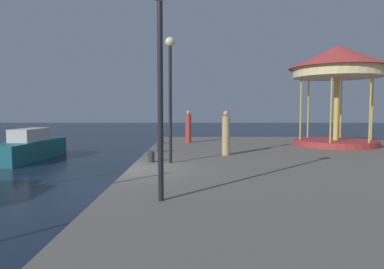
% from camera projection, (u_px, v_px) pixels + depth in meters
% --- Properties ---
extents(ground_plane, '(120.00, 120.00, 0.00)m').
position_uv_depth(ground_plane, '(129.00, 192.00, 11.59)').
color(ground_plane, '#162338').
extents(quay_dock, '(14.65, 26.63, 0.80)m').
position_uv_depth(quay_dock, '(347.00, 181.00, 11.54)').
color(quay_dock, slate).
rests_on(quay_dock, ground).
extents(motorboat_teal, '(2.11, 5.75, 1.73)m').
position_uv_depth(motorboat_teal, '(30.00, 148.00, 19.02)').
color(motorboat_teal, '#19606B').
rests_on(motorboat_teal, ground).
extents(carousel, '(5.22, 5.22, 5.46)m').
position_uv_depth(carousel, '(338.00, 71.00, 18.73)').
color(carousel, '#B23333').
rests_on(carousel, quay_dock).
extents(lamp_post_near_edge, '(0.36, 0.36, 4.61)m').
position_uv_depth(lamp_post_near_edge, '(161.00, 56.00, 7.31)').
color(lamp_post_near_edge, black).
rests_on(lamp_post_near_edge, quay_dock).
extents(lamp_post_mid_promenade, '(0.36, 0.36, 4.62)m').
position_uv_depth(lamp_post_mid_promenade, '(171.00, 78.00, 12.62)').
color(lamp_post_mid_promenade, black).
rests_on(lamp_post_mid_promenade, quay_dock).
extents(bollard_north, '(0.24, 0.24, 0.40)m').
position_uv_depth(bollard_north, '(152.00, 157.00, 13.00)').
color(bollard_north, '#2D2D33').
rests_on(bollard_north, quay_dock).
extents(bollard_center, '(0.24, 0.24, 0.40)m').
position_uv_depth(bollard_center, '(160.00, 148.00, 16.16)').
color(bollard_center, '#2D2D33').
rests_on(bollard_center, quay_dock).
extents(bollard_south, '(0.24, 0.24, 0.40)m').
position_uv_depth(bollard_south, '(162.00, 140.00, 20.12)').
color(bollard_south, '#2D2D33').
rests_on(bollard_south, quay_dock).
extents(person_mid_promenade, '(0.34, 0.34, 1.91)m').
position_uv_depth(person_mid_promenade, '(189.00, 128.00, 20.59)').
color(person_mid_promenade, '#B23833').
rests_on(person_mid_promenade, quay_dock).
extents(person_near_carousel, '(0.34, 0.34, 1.94)m').
position_uv_depth(person_near_carousel, '(226.00, 134.00, 14.95)').
color(person_near_carousel, tan).
rests_on(person_near_carousel, quay_dock).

